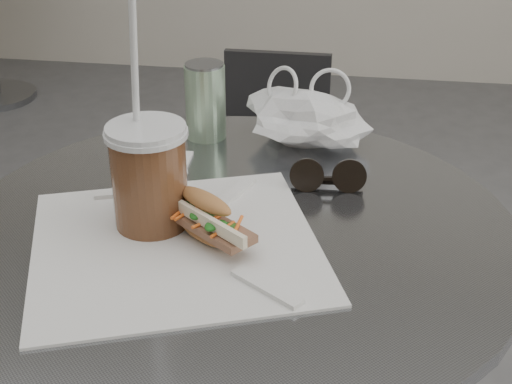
# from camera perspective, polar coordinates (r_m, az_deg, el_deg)

# --- Properties ---
(cafe_table) EXTENTS (0.76, 0.76, 0.74)m
(cafe_table) POSITION_cam_1_polar(r_m,az_deg,el_deg) (1.12, -1.45, -14.58)
(cafe_table) COLOR slate
(cafe_table) RESTS_ON ground
(chair_far) EXTENTS (0.36, 0.36, 0.68)m
(chair_far) POSITION_cam_1_polar(r_m,az_deg,el_deg) (1.91, 1.07, -0.75)
(chair_far) COLOR #2F2F32
(chair_far) RESTS_ON ground
(sandwich_paper) EXTENTS (0.45, 0.44, 0.00)m
(sandwich_paper) POSITION_cam_1_polar(r_m,az_deg,el_deg) (0.91, -6.45, -4.20)
(sandwich_paper) COLOR white
(sandwich_paper) RESTS_ON cafe_table
(banh_mi) EXTENTS (0.19, 0.17, 0.06)m
(banh_mi) POSITION_cam_1_polar(r_m,az_deg,el_deg) (0.91, -4.09, -2.10)
(banh_mi) COLOR #B87945
(banh_mi) RESTS_ON sandwich_paper
(iced_coffee) EXTENTS (0.11, 0.11, 0.31)m
(iced_coffee) POSITION_cam_1_polar(r_m,az_deg,el_deg) (0.93, -8.55, 1.32)
(iced_coffee) COLOR brown
(iced_coffee) RESTS_ON cafe_table
(sunglasses) EXTENTS (0.11, 0.03, 0.05)m
(sunglasses) POSITION_cam_1_polar(r_m,az_deg,el_deg) (1.04, 5.77, 1.14)
(sunglasses) COLOR black
(sunglasses) RESTS_ON cafe_table
(plastic_bag) EXTENTS (0.23, 0.20, 0.09)m
(plastic_bag) POSITION_cam_1_polar(r_m,az_deg,el_deg) (1.16, 3.87, 5.72)
(plastic_bag) COLOR white
(plastic_bag) RESTS_ON cafe_table
(napkin_stack) EXTENTS (0.12, 0.12, 0.01)m
(napkin_stack) POSITION_cam_1_polar(r_m,az_deg,el_deg) (1.12, -8.10, 2.21)
(napkin_stack) COLOR white
(napkin_stack) RESTS_ON cafe_table
(drink_can) EXTENTS (0.07, 0.07, 0.13)m
(drink_can) POSITION_cam_1_polar(r_m,az_deg,el_deg) (1.20, -4.07, 7.28)
(drink_can) COLOR #569356
(drink_can) RESTS_ON cafe_table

